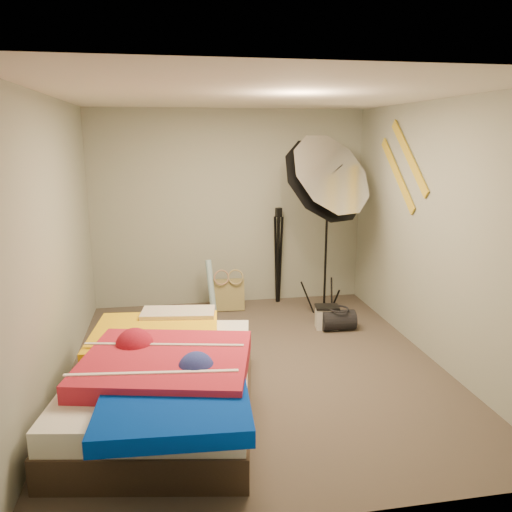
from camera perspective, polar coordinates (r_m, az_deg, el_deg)
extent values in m
plane|color=#50443A|center=(4.92, 0.06, -12.51)|extent=(4.00, 4.00, 0.00)
plane|color=silver|center=(4.44, 0.07, 17.93)|extent=(4.00, 4.00, 0.00)
plane|color=gray|center=(6.47, -3.02, 5.40)|extent=(3.50, 0.00, 3.50)
plane|color=gray|center=(2.64, 7.67, -6.68)|extent=(3.50, 0.00, 3.50)
plane|color=gray|center=(4.56, -22.17, 1.01)|extent=(0.00, 4.00, 4.00)
plane|color=gray|center=(5.11, 19.79, 2.47)|extent=(0.00, 4.00, 4.00)
cube|color=#A09259|center=(6.37, -3.16, -4.44)|extent=(0.40, 0.19, 0.41)
cylinder|color=#5CA8C2|center=(6.28, -5.17, -3.47)|extent=(0.15, 0.20, 0.67)
cube|color=beige|center=(5.85, 8.08, -7.01)|extent=(0.27, 0.21, 0.25)
cylinder|color=black|center=(5.82, 9.38, -7.24)|extent=(0.39, 0.24, 0.23)
cube|color=gold|center=(5.55, 17.12, 10.77)|extent=(0.02, 0.91, 0.78)
cube|color=gold|center=(5.79, 15.86, 8.95)|extent=(0.02, 0.91, 0.78)
cube|color=#413024|center=(4.19, -10.34, -15.70)|extent=(1.65, 2.13, 0.25)
cube|color=white|center=(4.09, -10.47, -13.10)|extent=(1.61, 2.09, 0.17)
cube|color=yellow|center=(4.46, -11.44, -9.09)|extent=(1.15, 1.03, 0.14)
cube|color=red|center=(3.89, -10.21, -12.16)|extent=(1.41, 1.26, 0.15)
cube|color=#0234BE|center=(3.38, -9.36, -16.91)|extent=(1.01, 0.83, 0.12)
cube|color=#DB9DAB|center=(4.77, -8.87, -6.94)|extent=(0.71, 0.40, 0.14)
cylinder|color=black|center=(6.17, 8.01, 1.45)|extent=(0.04, 0.04, 1.77)
cube|color=black|center=(6.05, 8.27, 9.15)|extent=(0.08, 0.08, 0.11)
cone|color=white|center=(5.83, 7.77, 8.46)|extent=(1.17, 1.16, 1.30)
cylinder|color=black|center=(6.58, 2.55, -0.46)|extent=(0.05, 0.05, 1.15)
cube|color=black|center=(6.45, 2.61, 5.00)|extent=(0.08, 0.08, 0.12)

